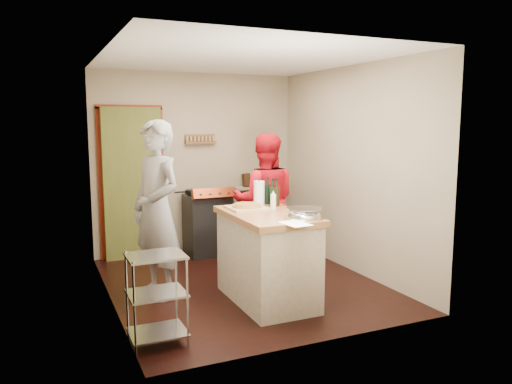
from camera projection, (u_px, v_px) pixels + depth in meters
floor at (242, 283)px, 5.92m from camera, size 3.50×3.50×0.00m
back_wall at (153, 176)px, 7.12m from camera, size 3.00×0.44×2.60m
left_wall at (107, 181)px, 5.14m from camera, size 0.04×3.50×2.60m
right_wall at (351, 169)px, 6.34m from camera, size 0.04×3.50×2.60m
ceiling at (241, 58)px, 5.55m from camera, size 3.00×3.50×0.02m
stove at (208, 224)px, 7.17m from camera, size 0.60×0.63×1.00m
wire_shelving at (157, 294)px, 4.26m from camera, size 0.48×0.40×0.80m
island at (267, 255)px, 5.27m from camera, size 0.75×1.42×1.27m
person_stripe at (157, 210)px, 5.36m from camera, size 0.69×0.82×1.92m
person_red at (265, 201)px, 6.48m from camera, size 1.04×0.94×1.76m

